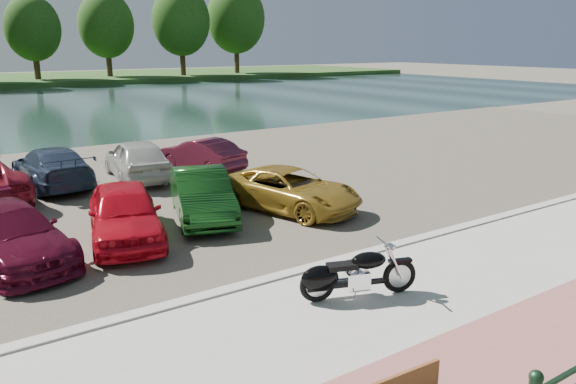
# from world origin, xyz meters

# --- Properties ---
(ground) EXTENTS (200.00, 200.00, 0.00)m
(ground) POSITION_xyz_m (0.00, 0.00, 0.00)
(ground) COLOR #595447
(ground) RESTS_ON ground
(promenade) EXTENTS (60.00, 6.00, 0.10)m
(promenade) POSITION_xyz_m (0.00, -1.00, 0.05)
(promenade) COLOR #ABA8A0
(promenade) RESTS_ON ground
(pink_path) EXTENTS (60.00, 2.00, 0.01)m
(pink_path) POSITION_xyz_m (0.00, -2.50, 0.10)
(pink_path) COLOR #8F5151
(pink_path) RESTS_ON promenade
(kerb) EXTENTS (60.00, 0.30, 0.14)m
(kerb) POSITION_xyz_m (0.00, 2.00, 0.07)
(kerb) COLOR #ABA8A0
(kerb) RESTS_ON ground
(parking_lot) EXTENTS (60.00, 18.00, 0.04)m
(parking_lot) POSITION_xyz_m (0.00, 11.00, 0.02)
(parking_lot) COLOR #474239
(parking_lot) RESTS_ON ground
(river) EXTENTS (120.00, 40.00, 0.00)m
(river) POSITION_xyz_m (0.00, 40.00, 0.00)
(river) COLOR #1B322D
(river) RESTS_ON ground
(far_trees) EXTENTS (70.25, 10.68, 12.52)m
(far_trees) POSITION_xyz_m (4.36, 65.79, 7.49)
(far_trees) COLOR #342613
(far_trees) RESTS_ON far_bank
(motorcycle) EXTENTS (2.25, 1.06, 1.05)m
(motorcycle) POSITION_xyz_m (-1.00, 0.43, 0.56)
(motorcycle) COLOR black
(motorcycle) RESTS_ON promenade
(car_3) EXTENTS (2.54, 4.65, 1.28)m
(car_3) POSITION_xyz_m (-5.92, 6.12, 0.68)
(car_3) COLOR #520B21
(car_3) RESTS_ON parking_lot
(car_4) EXTENTS (2.63, 4.41, 1.41)m
(car_4) POSITION_xyz_m (-3.35, 6.11, 0.74)
(car_4) COLOR red
(car_4) RESTS_ON parking_lot
(car_5) EXTENTS (2.62, 4.35, 1.35)m
(car_5) POSITION_xyz_m (-0.99, 6.71, 0.72)
(car_5) COLOR #103B12
(car_5) RESTS_ON parking_lot
(car_6) EXTENTS (3.29, 4.81, 1.22)m
(car_6) POSITION_xyz_m (1.46, 6.02, 0.65)
(car_6) COLOR olive
(car_6) RESTS_ON parking_lot
(car_11) EXTENTS (2.08, 4.73, 1.35)m
(car_11) POSITION_xyz_m (-3.62, 12.84, 0.71)
(car_11) COLOR #293751
(car_11) RESTS_ON parking_lot
(car_12) EXTENTS (2.25, 4.51, 1.48)m
(car_12) POSITION_xyz_m (-0.88, 12.21, 0.78)
(car_12) COLOR beige
(car_12) RESTS_ON parking_lot
(car_13) EXTENTS (2.32, 3.94, 1.23)m
(car_13) POSITION_xyz_m (1.65, 12.28, 0.65)
(car_13) COLOR #561729
(car_13) RESTS_ON parking_lot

